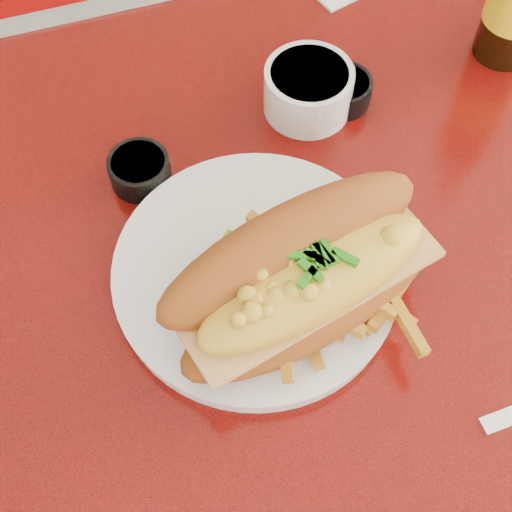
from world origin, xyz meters
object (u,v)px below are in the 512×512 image
object	(u,v)px
mac_hoagie	(304,276)
booth_bench_far	(178,50)
gravy_ramekin	(308,89)
diner_table	(341,327)
dinner_plate	(256,273)
sauce_cup_left	(140,170)
fork	(317,261)
sauce_cup_right	(344,90)

from	to	relation	value
mac_hoagie	booth_bench_far	bearing A→B (deg)	71.70
gravy_ramekin	booth_bench_far	bearing A→B (deg)	91.50
diner_table	mac_hoagie	bearing A→B (deg)	-152.89
dinner_plate	gravy_ramekin	world-z (taller)	gravy_ramekin
booth_bench_far	sauce_cup_left	size ratio (longest dim) A/B	16.40
dinner_plate	fork	size ratio (longest dim) A/B	1.75
gravy_ramekin	sauce_cup_right	size ratio (longest dim) A/B	1.72
booth_bench_far	dinner_plate	bearing A→B (deg)	-96.99
booth_bench_far	gravy_ramekin	world-z (taller)	booth_bench_far
diner_table	sauce_cup_left	world-z (taller)	sauce_cup_left
dinner_plate	sauce_cup_right	xyz separation A→B (m)	(0.15, 0.17, 0.01)
diner_table	booth_bench_far	distance (m)	0.87
mac_hoagie	gravy_ramekin	xyz separation A→B (m)	(0.09, 0.22, -0.04)
booth_bench_far	sauce_cup_right	bearing A→B (deg)	-84.99
booth_bench_far	dinner_plate	world-z (taller)	booth_bench_far
dinner_plate	diner_table	bearing A→B (deg)	-3.66
booth_bench_far	sauce_cup_left	bearing A→B (deg)	-104.39
booth_bench_far	sauce_cup_right	xyz separation A→B (m)	(0.06, -0.63, 0.50)
diner_table	dinner_plate	size ratio (longest dim) A/B	4.42
booth_bench_far	fork	bearing A→B (deg)	-93.13
fork	sauce_cup_right	bearing A→B (deg)	-36.52
diner_table	sauce_cup_right	size ratio (longest dim) A/B	17.73
gravy_ramekin	sauce_cup_left	xyz separation A→B (m)	(-0.19, -0.04, -0.01)
sauce_cup_right	diner_table	bearing A→B (deg)	-107.03
mac_hoagie	gravy_ramekin	distance (m)	0.24
sauce_cup_left	diner_table	bearing A→B (deg)	-40.66
diner_table	gravy_ramekin	xyz separation A→B (m)	(0.02, 0.18, 0.19)
gravy_ramekin	sauce_cup_left	distance (m)	0.19
sauce_cup_left	mac_hoagie	bearing A→B (deg)	-61.71
sauce_cup_left	sauce_cup_right	size ratio (longest dim) A/B	1.05
booth_bench_far	dinner_plate	distance (m)	0.95
dinner_plate	sauce_cup_right	size ratio (longest dim) A/B	4.01
gravy_ramekin	diner_table	bearing A→B (deg)	-95.09
fork	sauce_cup_left	distance (m)	0.20
sauce_cup_left	sauce_cup_right	distance (m)	0.23
dinner_plate	gravy_ramekin	size ratio (longest dim) A/B	2.33
mac_hoagie	gravy_ramekin	size ratio (longest dim) A/B	2.22
mac_hoagie	sauce_cup_left	size ratio (longest dim) A/B	3.62
diner_table	sauce_cup_right	bearing A→B (deg)	72.97
diner_table	sauce_cup_right	distance (m)	0.26
mac_hoagie	sauce_cup_right	distance (m)	0.26
fork	diner_table	bearing A→B (deg)	-93.70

